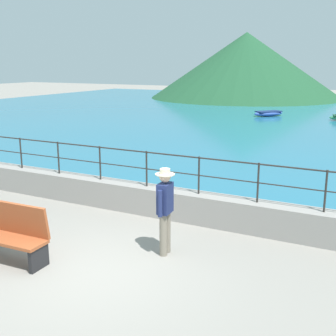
% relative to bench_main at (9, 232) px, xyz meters
% --- Properties ---
extents(ground_plane, '(120.00, 120.00, 0.00)m').
position_rel_bench_main_xyz_m(ground_plane, '(1.71, 0.36, -0.56)').
color(ground_plane, gray).
extents(promenade_wall, '(20.00, 0.56, 0.70)m').
position_rel_bench_main_xyz_m(promenade_wall, '(1.71, 3.56, -0.21)').
color(promenade_wall, gray).
rests_on(promenade_wall, ground).
extents(railing, '(18.44, 0.04, 0.90)m').
position_rel_bench_main_xyz_m(railing, '(1.71, 3.56, 0.75)').
color(railing, '#282623').
rests_on(railing, promenade_wall).
extents(lake_water, '(64.00, 44.32, 0.06)m').
position_rel_bench_main_xyz_m(lake_water, '(1.71, 26.20, -0.53)').
color(lake_water, '#236B89').
rests_on(lake_water, ground).
extents(hill_main, '(20.29, 20.29, 6.86)m').
position_rel_bench_main_xyz_m(hill_main, '(-8.20, 40.50, 2.87)').
color(hill_main, '#1E4C2D').
rests_on(hill_main, ground).
extents(bench_main, '(1.72, 0.62, 1.13)m').
position_rel_bench_main_xyz_m(bench_main, '(0.00, 0.00, 0.00)').
color(bench_main, '#9E4C28').
rests_on(bench_main, ground).
extents(person_walking, '(0.38, 0.57, 1.75)m').
position_rel_bench_main_xyz_m(person_walking, '(2.55, 1.60, 0.42)').
color(person_walking, slate).
rests_on(person_walking, ground).
extents(boat_3, '(2.16, 2.35, 0.36)m').
position_rel_bench_main_xyz_m(boat_3, '(-1.53, 25.05, -0.30)').
color(boat_3, '#2D4C9E').
rests_on(boat_3, lake_water).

